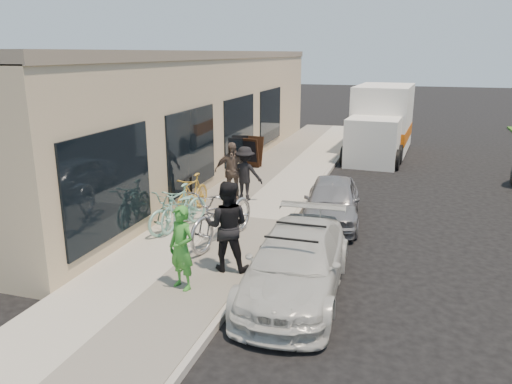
# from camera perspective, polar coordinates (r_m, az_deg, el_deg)

# --- Properties ---
(ground) EXTENTS (120.00, 120.00, 0.00)m
(ground) POSITION_cam_1_polar(r_m,az_deg,el_deg) (9.65, 2.28, -9.98)
(ground) COLOR black
(ground) RESTS_ON ground
(sidewalk) EXTENTS (3.00, 34.00, 0.15)m
(sidewalk) POSITION_cam_1_polar(r_m,az_deg,el_deg) (12.84, -2.87, -2.97)
(sidewalk) COLOR #AAA699
(sidewalk) RESTS_ON ground
(curb) EXTENTS (0.12, 34.00, 0.13)m
(curb) POSITION_cam_1_polar(r_m,az_deg,el_deg) (12.42, 3.88, -3.69)
(curb) COLOR #A29D94
(curb) RESTS_ON ground
(storefront) EXTENTS (3.60, 20.00, 4.22)m
(storefront) POSITION_cam_1_polar(r_m,az_deg,el_deg) (18.13, -7.24, 9.05)
(storefront) COLOR #C8AE8A
(storefront) RESTS_ON ground
(bike_rack) EXTENTS (0.16, 0.66, 0.94)m
(bike_rack) POSITION_cam_1_polar(r_m,az_deg,el_deg) (12.99, -7.79, 0.09)
(bike_rack) COLOR black
(bike_rack) RESTS_ON sidewalk
(sandwich_board) EXTENTS (0.73, 0.74, 1.07)m
(sandwich_board) POSITION_cam_1_polar(r_m,az_deg,el_deg) (18.12, -0.47, 4.61)
(sandwich_board) COLOR black
(sandwich_board) RESTS_ON sidewalk
(sedan_white) EXTENTS (1.80, 4.08, 1.20)m
(sedan_white) POSITION_cam_1_polar(r_m,az_deg,el_deg) (8.93, 4.61, -8.11)
(sedan_white) COLOR silver
(sedan_white) RESTS_ON ground
(sedan_silver) EXTENTS (1.69, 3.47, 1.14)m
(sedan_silver) POSITION_cam_1_polar(r_m,az_deg,el_deg) (12.73, 8.70, -0.97)
(sedan_silver) COLOR gray
(sedan_silver) RESTS_ON ground
(moving_truck) EXTENTS (2.51, 5.91, 2.85)m
(moving_truck) POSITION_cam_1_polar(r_m,az_deg,el_deg) (21.69, 14.09, 7.49)
(moving_truck) COLOR white
(moving_truck) RESTS_ON ground
(tandem_bike) EXTENTS (1.27, 2.50, 1.25)m
(tandem_bike) POSITION_cam_1_polar(r_m,az_deg,el_deg) (10.85, -3.78, -2.62)
(tandem_bike) COLOR #B1B0B3
(tandem_bike) RESTS_ON sidewalk
(woman_rider) EXTENTS (0.65, 0.55, 1.50)m
(woman_rider) POSITION_cam_1_polar(r_m,az_deg,el_deg) (8.80, -8.52, -6.34)
(woman_rider) COLOR #378B2E
(woman_rider) RESTS_ON sidewalk
(man_standing) EXTENTS (0.94, 0.78, 1.74)m
(man_standing) POSITION_cam_1_polar(r_m,az_deg,el_deg) (9.43, -3.33, -3.90)
(man_standing) COLOR black
(man_standing) RESTS_ON sidewalk
(cruiser_bike_a) EXTENTS (0.59, 1.72, 1.01)m
(cruiser_bike_a) POSITION_cam_1_polar(r_m,az_deg,el_deg) (11.90, -8.74, -1.71)
(cruiser_bike_a) COLOR #7CB9A6
(cruiser_bike_a) RESTS_ON sidewalk
(cruiser_bike_b) EXTENTS (1.22, 1.98, 0.98)m
(cruiser_bike_b) POSITION_cam_1_polar(r_m,az_deg,el_deg) (11.79, -8.84, -1.97)
(cruiser_bike_b) COLOR #7CB9A6
(cruiser_bike_b) RESTS_ON sidewalk
(cruiser_bike_c) EXTENTS (0.58, 1.67, 0.99)m
(cruiser_bike_c) POSITION_cam_1_polar(r_m,az_deg,el_deg) (12.98, -7.27, -0.25)
(cruiser_bike_c) COLOR gold
(cruiser_bike_c) RESTS_ON sidewalk
(bystander_a) EXTENTS (1.00, 0.60, 1.53)m
(bystander_a) POSITION_cam_1_polar(r_m,az_deg,el_deg) (13.91, -1.26, 2.11)
(bystander_a) COLOR black
(bystander_a) RESTS_ON sidewalk
(bystander_b) EXTENTS (1.03, 0.58, 1.66)m
(bystander_b) POSITION_cam_1_polar(r_m,az_deg,el_deg) (13.90, -2.79, 2.36)
(bystander_b) COLOR brown
(bystander_b) RESTS_ON sidewalk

